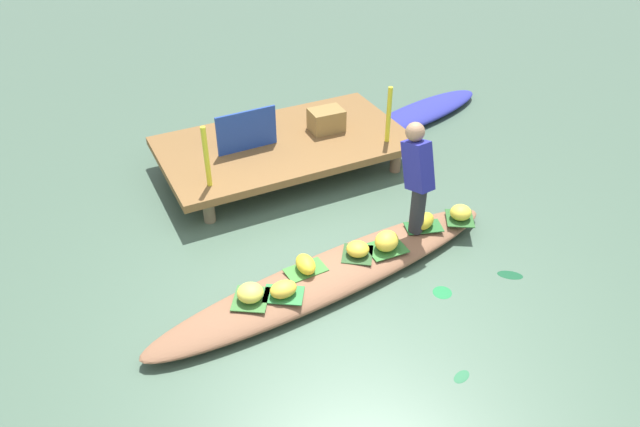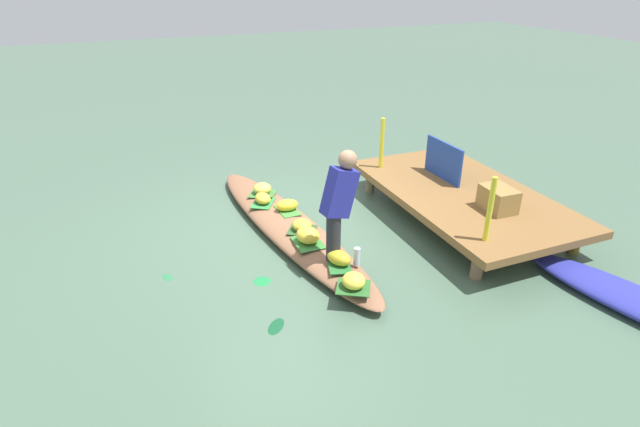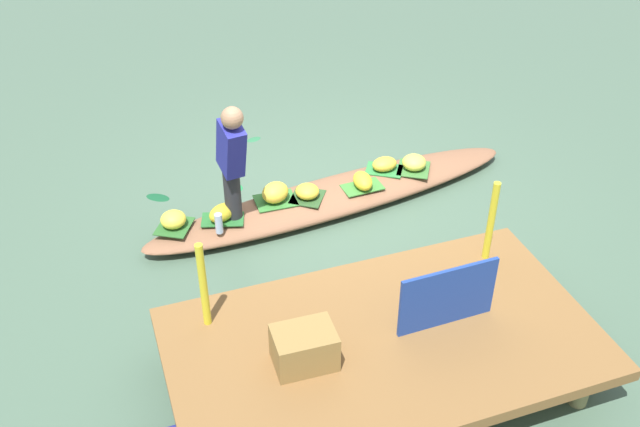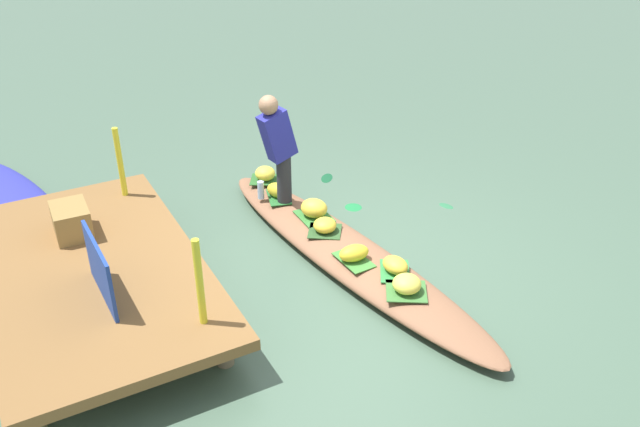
{
  "view_description": "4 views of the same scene",
  "coord_description": "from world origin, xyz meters",
  "px_view_note": "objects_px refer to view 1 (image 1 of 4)",
  "views": [
    {
      "loc": [
        -2.18,
        -4.14,
        4.19
      ],
      "look_at": [
        0.2,
        0.68,
        0.37
      ],
      "focal_mm": 33.88,
      "sensor_mm": 36.0,
      "label": 1
    },
    {
      "loc": [
        5.5,
        -1.84,
        3.17
      ],
      "look_at": [
        0.22,
        0.35,
        0.32
      ],
      "focal_mm": 28.5,
      "sensor_mm": 36.0,
      "label": 2
    },
    {
      "loc": [
        2.21,
        5.79,
        4.3
      ],
      "look_at": [
        0.4,
        0.65,
        0.41
      ],
      "focal_mm": 40.71,
      "sensor_mm": 36.0,
      "label": 3
    },
    {
      "loc": [
        -4.74,
        2.88,
        3.7
      ],
      "look_at": [
        0.28,
        0.15,
        0.46
      ],
      "focal_mm": 37.52,
      "sensor_mm": 36.0,
      "label": 4
    }
  ],
  "objects_px": {
    "market_banner": "(247,131)",
    "produce_crate": "(326,120)",
    "vendor_boat": "(332,275)",
    "banana_bunch_6": "(283,289)",
    "vendor_person": "(417,174)",
    "banana_bunch_5": "(387,241)",
    "banana_bunch_4": "(250,293)",
    "banana_bunch_0": "(306,264)",
    "banana_bunch_3": "(358,249)",
    "water_bottle": "(421,210)",
    "banana_bunch_2": "(424,221)",
    "moored_boat": "(420,113)",
    "banana_bunch_1": "(461,212)"
  },
  "relations": [
    {
      "from": "water_bottle",
      "to": "moored_boat",
      "type": "bearing_deg",
      "value": 55.75
    },
    {
      "from": "banana_bunch_3",
      "to": "water_bottle",
      "type": "distance_m",
      "value": 1.0
    },
    {
      "from": "moored_boat",
      "to": "banana_bunch_1",
      "type": "distance_m",
      "value": 2.92
    },
    {
      "from": "vendor_boat",
      "to": "banana_bunch_3",
      "type": "xyz_separation_m",
      "value": [
        0.33,
        0.06,
        0.17
      ]
    },
    {
      "from": "banana_bunch_6",
      "to": "vendor_person",
      "type": "relative_size",
      "value": 0.22
    },
    {
      "from": "banana_bunch_4",
      "to": "vendor_person",
      "type": "bearing_deg",
      "value": 7.83
    },
    {
      "from": "banana_bunch_4",
      "to": "banana_bunch_6",
      "type": "xyz_separation_m",
      "value": [
        0.3,
        -0.08,
        -0.01
      ]
    },
    {
      "from": "banana_bunch_0",
      "to": "banana_bunch_1",
      "type": "distance_m",
      "value": 1.94
    },
    {
      "from": "banana_bunch_2",
      "to": "banana_bunch_6",
      "type": "xyz_separation_m",
      "value": [
        -1.83,
        -0.31,
        -0.01
      ]
    },
    {
      "from": "vendor_person",
      "to": "market_banner",
      "type": "relative_size",
      "value": 1.58
    },
    {
      "from": "water_bottle",
      "to": "banana_bunch_2",
      "type": "bearing_deg",
      "value": -111.56
    },
    {
      "from": "banana_bunch_1",
      "to": "banana_bunch_5",
      "type": "xyz_separation_m",
      "value": [
        -1.03,
        -0.09,
        0.02
      ]
    },
    {
      "from": "banana_bunch_1",
      "to": "banana_bunch_4",
      "type": "distance_m",
      "value": 2.6
    },
    {
      "from": "produce_crate",
      "to": "banana_bunch_1",
      "type": "bearing_deg",
      "value": -75.82
    },
    {
      "from": "banana_bunch_1",
      "to": "banana_bunch_6",
      "type": "xyz_separation_m",
      "value": [
        -2.29,
        -0.27,
        -0.01
      ]
    },
    {
      "from": "moored_boat",
      "to": "water_bottle",
      "type": "relative_size",
      "value": 12.24
    },
    {
      "from": "banana_bunch_4",
      "to": "banana_bunch_5",
      "type": "xyz_separation_m",
      "value": [
        1.56,
        0.09,
        0.02
      ]
    },
    {
      "from": "vendor_boat",
      "to": "vendor_person",
      "type": "bearing_deg",
      "value": 3.22
    },
    {
      "from": "banana_bunch_3",
      "to": "market_banner",
      "type": "relative_size",
      "value": 0.3
    },
    {
      "from": "market_banner",
      "to": "produce_crate",
      "type": "xyz_separation_m",
      "value": [
        1.13,
        0.03,
        -0.12
      ]
    },
    {
      "from": "vendor_person",
      "to": "banana_bunch_6",
      "type": "bearing_deg",
      "value": -168.02
    },
    {
      "from": "banana_bunch_2",
      "to": "banana_bunch_0",
      "type": "bearing_deg",
      "value": -176.96
    },
    {
      "from": "banana_bunch_0",
      "to": "banana_bunch_3",
      "type": "bearing_deg",
      "value": -1.34
    },
    {
      "from": "banana_bunch_3",
      "to": "banana_bunch_4",
      "type": "xyz_separation_m",
      "value": [
        -1.24,
        -0.14,
        0.01
      ]
    },
    {
      "from": "banana_bunch_1",
      "to": "market_banner",
      "type": "height_order",
      "value": "market_banner"
    },
    {
      "from": "water_bottle",
      "to": "produce_crate",
      "type": "xyz_separation_m",
      "value": [
        -0.18,
        2.01,
        0.26
      ]
    },
    {
      "from": "banana_bunch_0",
      "to": "banana_bunch_6",
      "type": "bearing_deg",
      "value": -145.82
    },
    {
      "from": "banana_bunch_2",
      "to": "vendor_boat",
      "type": "bearing_deg",
      "value": -172.67
    },
    {
      "from": "banana_bunch_2",
      "to": "market_banner",
      "type": "height_order",
      "value": "market_banner"
    },
    {
      "from": "banana_bunch_3",
      "to": "vendor_person",
      "type": "distance_m",
      "value": 1.0
    },
    {
      "from": "market_banner",
      "to": "produce_crate",
      "type": "height_order",
      "value": "market_banner"
    },
    {
      "from": "banana_bunch_1",
      "to": "market_banner",
      "type": "distance_m",
      "value": 2.81
    },
    {
      "from": "banana_bunch_5",
      "to": "banana_bunch_4",
      "type": "bearing_deg",
      "value": -176.75
    },
    {
      "from": "banana_bunch_0",
      "to": "banana_bunch_4",
      "type": "height_order",
      "value": "banana_bunch_4"
    },
    {
      "from": "banana_bunch_0",
      "to": "produce_crate",
      "type": "distance_m",
      "value": 2.67
    },
    {
      "from": "banana_bunch_6",
      "to": "banana_bunch_3",
      "type": "bearing_deg",
      "value": 13.23
    },
    {
      "from": "banana_bunch_2",
      "to": "produce_crate",
      "type": "bearing_deg",
      "value": 92.74
    },
    {
      "from": "banana_bunch_5",
      "to": "market_banner",
      "type": "bearing_deg",
      "value": 106.15
    },
    {
      "from": "banana_bunch_4",
      "to": "banana_bunch_6",
      "type": "relative_size",
      "value": 0.93
    },
    {
      "from": "banana_bunch_2",
      "to": "banana_bunch_4",
      "type": "xyz_separation_m",
      "value": [
        -2.13,
        -0.23,
        -0.0
      ]
    },
    {
      "from": "banana_bunch_2",
      "to": "water_bottle",
      "type": "distance_m",
      "value": 0.2
    },
    {
      "from": "vendor_boat",
      "to": "banana_bunch_6",
      "type": "relative_size",
      "value": 15.08
    },
    {
      "from": "vendor_person",
      "to": "produce_crate",
      "type": "xyz_separation_m",
      "value": [
        0.02,
        2.14,
        -0.35
      ]
    },
    {
      "from": "banana_bunch_4",
      "to": "market_banner",
      "type": "xyz_separation_m",
      "value": [
        0.89,
        2.39,
        0.39
      ]
    },
    {
      "from": "banana_bunch_5",
      "to": "vendor_person",
      "type": "distance_m",
      "value": 0.77
    },
    {
      "from": "vendor_boat",
      "to": "market_banner",
      "type": "relative_size",
      "value": 5.19
    },
    {
      "from": "banana_bunch_0",
      "to": "water_bottle",
      "type": "height_order",
      "value": "water_bottle"
    },
    {
      "from": "banana_bunch_5",
      "to": "produce_crate",
      "type": "bearing_deg",
      "value": 78.67
    },
    {
      "from": "banana_bunch_0",
      "to": "vendor_person",
      "type": "height_order",
      "value": "vendor_person"
    },
    {
      "from": "banana_bunch_0",
      "to": "banana_bunch_3",
      "type": "height_order",
      "value": "banana_bunch_0"
    }
  ]
}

